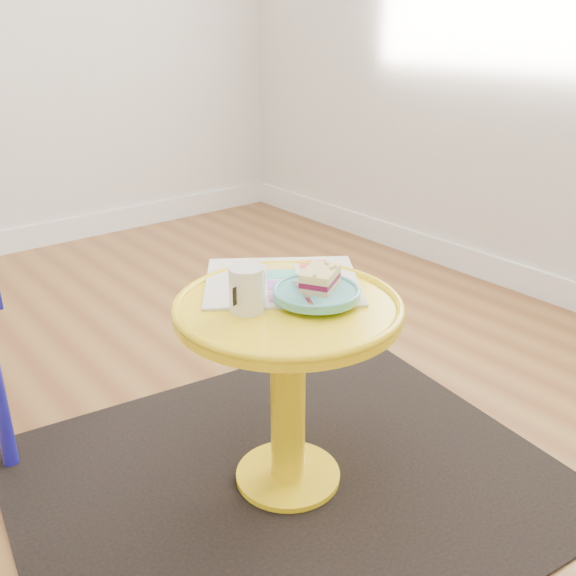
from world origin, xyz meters
TOP-DOWN VIEW (x-y plane):
  - floor at (0.00, 0.00)m, footprint 4.00×4.00m
  - rug at (0.45, -0.21)m, footprint 1.44×1.26m
  - side_table at (0.45, -0.21)m, footprint 0.52×0.52m
  - newspaper at (0.52, -0.10)m, footprint 0.48×0.47m
  - mug at (0.36, -0.18)m, footprint 0.11×0.08m
  - plate at (0.51, -0.24)m, footprint 0.20×0.20m
  - cake_slice at (0.52, -0.23)m, footprint 0.12×0.11m
  - fork at (0.47, -0.24)m, footprint 0.07×0.14m

SIDE VIEW (x-z plane):
  - floor at x=0.00m, z-range 0.00..0.00m
  - rug at x=0.45m, z-range 0.00..0.01m
  - side_table at x=0.45m, z-range 0.11..0.60m
  - newspaper at x=0.52m, z-range 0.49..0.50m
  - plate at x=0.51m, z-range 0.50..0.53m
  - fork at x=0.47m, z-range 0.52..0.53m
  - cake_slice at x=0.52m, z-range 0.52..0.57m
  - mug at x=0.36m, z-range 0.50..0.60m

